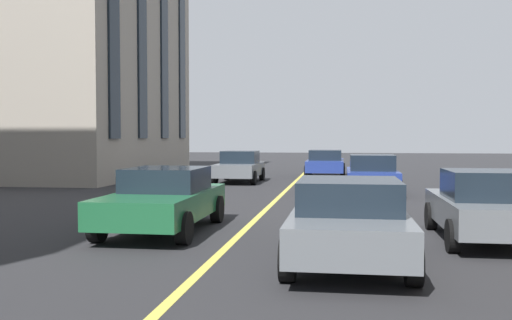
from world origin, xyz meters
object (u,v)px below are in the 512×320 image
Objects in this scene: car_green_near at (164,199)px; car_grey_mid at (349,219)px; car_blue_oncoming at (325,163)px; car_grey_parked_a at (486,206)px; car_grey_far at (240,167)px; car_blue_trailing at (372,174)px.

car_grey_mid is at bearing -122.92° from car_green_near.
car_blue_oncoming is (19.73, 0.96, 0.00)m from car_grey_mid.
car_green_near is 1.00× the size of car_blue_oncoming.
car_green_near is 6.61m from car_grey_parked_a.
car_grey_far reaches higher than car_green_near.
car_blue_trailing is 7.09m from car_grey_far.
car_blue_trailing and car_grey_parked_a have the same top height.
car_green_near is at bearing 170.20° from car_blue_oncoming.
car_blue_oncoming is (8.20, 1.90, 0.00)m from car_blue_trailing.
car_green_near and car_blue_oncoming have the same top height.
car_green_near is at bearing 57.08° from car_grey_mid.
car_blue_trailing is at bearing -166.96° from car_blue_oncoming.
car_green_near is at bearing 87.82° from car_grey_parked_a.
car_grey_parked_a and car_grey_far have the same top height.
car_grey_mid and car_blue_oncoming have the same top height.
car_blue_trailing reaches higher than car_grey_mid.
car_blue_trailing is 0.89× the size of car_blue_oncoming.
car_grey_parked_a is at bearing -151.57° from car_grey_far.
car_grey_mid is (-2.54, -3.93, 0.00)m from car_green_near.
car_green_near is 1.13× the size of car_grey_parked_a.
car_grey_parked_a reaches higher than car_grey_mid.
car_green_near is 1.00× the size of car_grey_mid.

